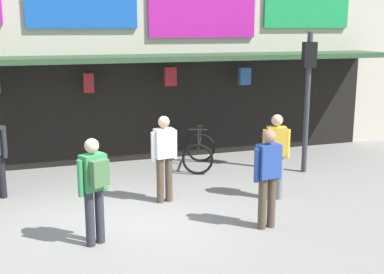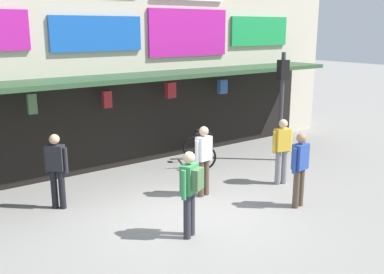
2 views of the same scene
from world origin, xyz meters
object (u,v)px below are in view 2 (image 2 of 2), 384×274
object	(u,v)px
pedestrian_in_purple	(204,157)
pedestrian_in_blue	(190,188)
bicycle_parked	(199,151)
pedestrian_in_red	(56,167)
pedestrian_in_yellow	(282,146)
pedestrian_in_black	(300,166)
traffic_light_far	(282,89)

from	to	relation	value
pedestrian_in_purple	pedestrian_in_blue	distance (m)	2.16
pedestrian_in_blue	bicycle_parked	bearing A→B (deg)	50.63
pedestrian_in_red	pedestrian_in_yellow	world-z (taller)	same
pedestrian_in_blue	pedestrian_in_black	bearing A→B (deg)	-4.77
pedestrian_in_black	pedestrian_in_blue	xyz separation A→B (m)	(-2.79, 0.23, 0.04)
traffic_light_far	bicycle_parked	distance (m)	3.01
bicycle_parked	pedestrian_in_black	size ratio (longest dim) A/B	0.80
bicycle_parked	pedestrian_in_black	bearing A→B (deg)	-92.00
bicycle_parked	pedestrian_in_yellow	distance (m)	2.67
traffic_light_far	bicycle_parked	xyz separation A→B (m)	(-2.21, 1.06, -1.75)
pedestrian_in_purple	pedestrian_in_blue	world-z (taller)	same
pedestrian_in_purple	pedestrian_in_black	distance (m)	2.19
pedestrian_in_purple	pedestrian_in_yellow	world-z (taller)	same
pedestrian_in_black	pedestrian_in_blue	distance (m)	2.80
pedestrian_in_black	pedestrian_in_red	bearing A→B (deg)	144.51
pedestrian_in_blue	pedestrian_in_yellow	xyz separation A→B (m)	(3.61, 1.05, 0.00)
traffic_light_far	pedestrian_in_blue	size ratio (longest dim) A/B	1.90
bicycle_parked	pedestrian_in_blue	distance (m)	4.65
pedestrian_in_yellow	pedestrian_in_black	bearing A→B (deg)	-122.60
pedestrian_in_purple	pedestrian_in_yellow	bearing A→B (deg)	-13.28
traffic_light_far	bicycle_parked	size ratio (longest dim) A/B	2.37
pedestrian_in_black	traffic_light_far	bearing A→B (deg)	49.43
traffic_light_far	pedestrian_in_blue	xyz separation A→B (m)	(-5.14, -2.51, -1.16)
traffic_light_far	pedestrian_in_red	world-z (taller)	traffic_light_far
pedestrian_in_yellow	pedestrian_in_red	bearing A→B (deg)	160.75
pedestrian_in_purple	pedestrian_in_blue	xyz separation A→B (m)	(-1.52, -1.54, 0.04)
pedestrian_in_purple	pedestrian_in_yellow	distance (m)	2.15
bicycle_parked	pedestrian_in_red	bearing A→B (deg)	-170.69
pedestrian_in_black	pedestrian_in_yellow	xyz separation A→B (m)	(0.82, 1.28, 0.04)
pedestrian_in_black	pedestrian_in_yellow	bearing A→B (deg)	57.40
pedestrian_in_purple	pedestrian_in_yellow	xyz separation A→B (m)	(2.10, -0.49, 0.04)
pedestrian_in_yellow	pedestrian_in_purple	bearing A→B (deg)	166.72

